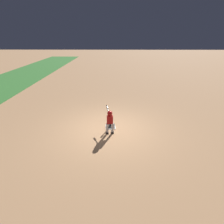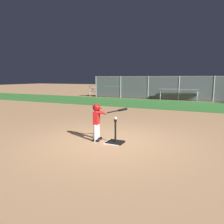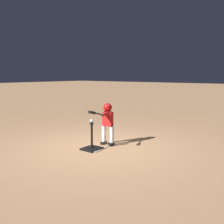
{
  "view_description": "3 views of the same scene",
  "coord_description": "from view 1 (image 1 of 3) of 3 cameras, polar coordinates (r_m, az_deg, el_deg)",
  "views": [
    {
      "loc": [
        -6.74,
        -0.21,
        3.81
      ],
      "look_at": [
        0.23,
        -0.11,
        0.73
      ],
      "focal_mm": 28.0,
      "sensor_mm": 36.0,
      "label": 1
    },
    {
      "loc": [
        2.56,
        -5.17,
        1.73
      ],
      "look_at": [
        0.24,
        -0.27,
        0.87
      ],
      "focal_mm": 35.0,
      "sensor_mm": 36.0,
      "label": 2
    },
    {
      "loc": [
        4.56,
        3.91,
        1.72
      ],
      "look_at": [
        -0.4,
        0.06,
        0.81
      ],
      "focal_mm": 42.0,
      "sensor_mm": 36.0,
      "label": 3
    }
  ],
  "objects": [
    {
      "name": "batter_child",
      "position": [
        7.17,
        -0.76,
        -2.34
      ],
      "size": [
        0.96,
        0.35,
        1.03
      ],
      "color": "silver",
      "rests_on": "ground_plane"
    },
    {
      "name": "ground_plane",
      "position": [
        7.75,
        -0.87,
        -5.6
      ],
      "size": [
        90.0,
        90.0,
        0.0
      ],
      "primitive_type": "plane",
      "color": "#AD7F56"
    },
    {
      "name": "batting_tee",
      "position": [
        7.91,
        -0.53,
        -4.24
      ],
      "size": [
        0.43,
        0.38,
        0.63
      ],
      "color": "black",
      "rests_on": "ground_plane"
    },
    {
      "name": "baseball",
      "position": [
        7.65,
        -0.55,
        -0.37
      ],
      "size": [
        0.07,
        0.07,
        0.07
      ],
      "primitive_type": "sphere",
      "color": "white",
      "rests_on": "batting_tee"
    },
    {
      "name": "home_plate",
      "position": [
        7.9,
        -0.51,
        -4.88
      ],
      "size": [
        0.48,
        0.48,
        0.02
      ],
      "primitive_type": "cube",
      "rotation": [
        0.0,
        0.0,
        0.09
      ],
      "color": "white",
      "rests_on": "ground_plane"
    }
  ]
}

